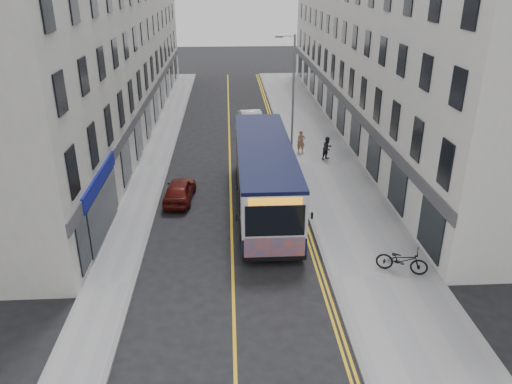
{
  "coord_description": "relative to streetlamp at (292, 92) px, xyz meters",
  "views": [
    {
      "loc": [
        -0.04,
        -18.34,
        11.49
      ],
      "look_at": [
        1.24,
        4.13,
        1.6
      ],
      "focal_mm": 35.0,
      "sensor_mm": 36.0,
      "label": 1
    }
  ],
  "objects": [
    {
      "name": "streetlamp",
      "position": [
        0.0,
        0.0,
        0.0
      ],
      "size": [
        1.32,
        0.18,
        8.0
      ],
      "color": "gray",
      "rests_on": "ground"
    },
    {
      "name": "road_dbl_yellow_outer",
      "position": [
        -0.42,
        -2.0,
        -4.38
      ],
      "size": [
        0.1,
        64.0,
        0.01
      ],
      "primitive_type": "cube",
      "color": "gold",
      "rests_on": "ground"
    },
    {
      "name": "kerb_east",
      "position": [
        -0.17,
        -2.0,
        -4.32
      ],
      "size": [
        0.18,
        64.0,
        0.13
      ],
      "primitive_type": "cube",
      "color": "slate",
      "rests_on": "ground"
    },
    {
      "name": "road_dbl_yellow_inner",
      "position": [
        -0.62,
        -2.0,
        -4.38
      ],
      "size": [
        0.1,
        64.0,
        0.01
      ],
      "primitive_type": "cube",
      "color": "gold",
      "rests_on": "ground"
    },
    {
      "name": "pavement_west",
      "position": [
        -9.17,
        -2.0,
        -4.32
      ],
      "size": [
        2.0,
        64.0,
        0.12
      ],
      "primitive_type": "cube",
      "color": "gray",
      "rests_on": "ground"
    },
    {
      "name": "pedestrian_far",
      "position": [
        2.3,
        -1.31,
        -3.49
      ],
      "size": [
        0.95,
        0.93,
        1.55
      ],
      "primitive_type": "imported",
      "rotation": [
        0.0,
        0.0,
        0.68
      ],
      "color": "black",
      "rests_on": "pavement_east"
    },
    {
      "name": "terrace_east",
      "position": [
        7.33,
        7.0,
        2.12
      ],
      "size": [
        6.0,
        46.0,
        13.0
      ],
      "primitive_type": "cube",
      "color": "silver",
      "rests_on": "ground"
    },
    {
      "name": "city_bus",
      "position": [
        -2.4,
        -8.26,
        -2.47
      ],
      "size": [
        2.81,
        12.06,
        3.51
      ],
      "color": "black",
      "rests_on": "ground"
    },
    {
      "name": "pedestrian_near",
      "position": [
        0.74,
        0.12,
        -3.48
      ],
      "size": [
        0.6,
        0.42,
        1.56
      ],
      "primitive_type": "imported",
      "rotation": [
        0.0,
        0.0,
        0.08
      ],
      "color": "#946743",
      "rests_on": "pavement_east"
    },
    {
      "name": "road_centre_line",
      "position": [
        -4.17,
        -2.0,
        -4.38
      ],
      "size": [
        0.12,
        64.0,
        0.01
      ],
      "primitive_type": "cube",
      "color": "gold",
      "rests_on": "ground"
    },
    {
      "name": "car_maroon",
      "position": [
        -6.97,
        -7.15,
        -3.76
      ],
      "size": [
        1.75,
        3.74,
        1.24
      ],
      "primitive_type": "imported",
      "rotation": [
        0.0,
        0.0,
        3.06
      ],
      "color": "#55120E",
      "rests_on": "ground"
    },
    {
      "name": "pavement_east",
      "position": [
        2.08,
        -2.0,
        -4.32
      ],
      "size": [
        4.5,
        64.0,
        0.12
      ],
      "primitive_type": "cube",
      "color": "gray",
      "rests_on": "ground"
    },
    {
      "name": "ground",
      "position": [
        -4.17,
        -14.0,
        -4.38
      ],
      "size": [
        140.0,
        140.0,
        0.0
      ],
      "primitive_type": "plane",
      "color": "black",
      "rests_on": "ground"
    },
    {
      "name": "car_white",
      "position": [
        -2.37,
        5.79,
        -3.62
      ],
      "size": [
        2.13,
        4.79,
        1.53
      ],
      "primitive_type": "imported",
      "rotation": [
        0.0,
        0.0,
        0.11
      ],
      "color": "white",
      "rests_on": "ground"
    },
    {
      "name": "kerb_west",
      "position": [
        -8.17,
        -2.0,
        -4.32
      ],
      "size": [
        0.18,
        64.0,
        0.13
      ],
      "primitive_type": "cube",
      "color": "slate",
      "rests_on": "ground"
    },
    {
      "name": "bicycle",
      "position": [
        2.81,
        -15.05,
        -3.71
      ],
      "size": [
        2.21,
        1.47,
        1.1
      ],
      "primitive_type": "imported",
      "rotation": [
        0.0,
        0.0,
        1.18
      ],
      "color": "black",
      "rests_on": "pavement_east"
    },
    {
      "name": "terrace_west",
      "position": [
        -13.17,
        7.0,
        2.12
      ],
      "size": [
        6.0,
        46.0,
        13.0
      ],
      "primitive_type": "cube",
      "color": "silver",
      "rests_on": "ground"
    }
  ]
}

